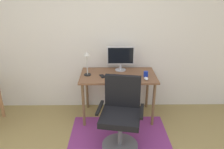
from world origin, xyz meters
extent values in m
cube|color=silver|center=(0.00, 2.20, 1.30)|extent=(6.00, 0.10, 2.60)
cube|color=#7B3071|center=(0.19, 1.08, 0.00)|extent=(1.45, 1.32, 0.01)
cube|color=brown|center=(0.19, 1.78, 0.74)|extent=(1.20, 0.69, 0.03)
cylinder|color=brown|center=(-0.35, 1.50, 0.36)|extent=(0.04, 0.04, 0.73)
cylinder|color=brown|center=(0.73, 1.50, 0.36)|extent=(0.04, 0.04, 0.73)
cylinder|color=brown|center=(-0.35, 2.07, 0.36)|extent=(0.04, 0.04, 0.73)
cylinder|color=brown|center=(0.73, 2.07, 0.36)|extent=(0.04, 0.04, 0.73)
cylinder|color=#B2B2B7|center=(0.24, 1.99, 0.76)|extent=(0.18, 0.18, 0.01)
cylinder|color=#B2B2B7|center=(0.24, 1.99, 0.82)|extent=(0.04, 0.04, 0.10)
cube|color=#B7B7BC|center=(0.24, 1.99, 1.02)|extent=(0.45, 0.04, 0.30)
cube|color=black|center=(0.24, 1.97, 1.02)|extent=(0.41, 0.00, 0.26)
cube|color=black|center=(0.26, 1.58, 0.77)|extent=(0.43, 0.13, 0.02)
ellipsoid|color=white|center=(0.61, 1.57, 0.78)|extent=(0.06, 0.10, 0.03)
cylinder|color=#152CA1|center=(0.62, 1.68, 0.80)|extent=(0.07, 0.07, 0.09)
cube|color=black|center=(-0.06, 1.71, 0.76)|extent=(0.11, 0.15, 0.01)
cylinder|color=black|center=(-0.30, 1.77, 0.77)|extent=(0.11, 0.11, 0.01)
cylinder|color=beige|center=(-0.30, 1.77, 0.93)|extent=(0.02, 0.02, 0.31)
cone|color=beige|center=(-0.30, 1.77, 1.11)|extent=(0.10, 0.10, 0.06)
cylinder|color=slate|center=(0.19, 0.98, 0.03)|extent=(0.49, 0.49, 0.05)
cylinder|color=slate|center=(0.19, 0.98, 0.25)|extent=(0.06, 0.06, 0.40)
cube|color=black|center=(0.19, 0.98, 0.49)|extent=(0.58, 0.58, 0.08)
cube|color=black|center=(0.23, 1.19, 0.75)|extent=(0.48, 0.14, 0.45)
cube|color=black|center=(-0.07, 1.02, 0.60)|extent=(0.10, 0.35, 0.03)
cube|color=black|center=(0.46, 0.93, 0.60)|extent=(0.10, 0.35, 0.03)
cube|color=#A5724A|center=(-1.76, 1.77, 0.35)|extent=(0.04, 0.04, 0.70)
camera|label=1|loc=(0.06, -1.41, 2.02)|focal=34.43mm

